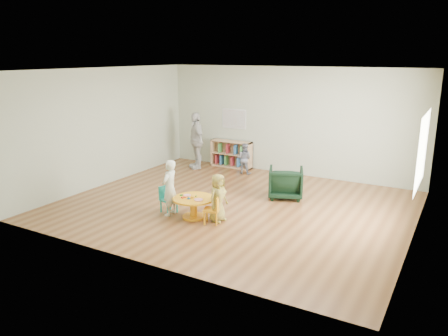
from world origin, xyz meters
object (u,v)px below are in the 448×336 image
toddler (244,159)px  bookshelf (231,154)px  kid_chair_left (168,198)px  armchair (286,183)px  activity_table (194,204)px  child_left (170,188)px  adult_caretaker (196,140)px  kid_chair_right (214,209)px  child_right (218,198)px

toddler → bookshelf: bearing=-41.8°
kid_chair_left → armchair: size_ratio=0.72×
toddler → kid_chair_left: bearing=84.8°
activity_table → armchair: armchair is taller
child_left → adult_caretaker: bearing=-158.4°
kid_chair_right → toddler: size_ratio=0.64×
bookshelf → armchair: size_ratio=1.60×
kid_chair_right → adult_caretaker: adult_caretaker is taller
armchair → child_left: size_ratio=0.67×
kid_chair_right → child_left: bearing=71.9°
bookshelf → child_right: (1.76, -3.79, 0.10)m
armchair → bookshelf: bearing=-58.9°
kid_chair_right → armchair: size_ratio=0.70×
kid_chair_right → toddler: toddler is taller
toddler → adult_caretaker: size_ratio=0.53×
bookshelf → kid_chair_left: bearing=-80.8°
activity_table → child_left: size_ratio=0.73×
kid_chair_left → child_left: 0.32m
armchair → adult_caretaker: 3.40m
kid_chair_left → armchair: bearing=157.1°
bookshelf → child_right: size_ratio=1.29×
armchair → child_right: 2.05m
kid_chair_left → adult_caretaker: bearing=-139.0°
bookshelf → child_right: child_right is taller
activity_table → child_right: child_right is taller
child_left → toddler: child_left is taller
child_left → toddler: size_ratio=1.35×
kid_chair_right → child_right: (0.01, 0.15, 0.18)m
armchair → child_left: child_left is taller
kid_chair_right → kid_chair_left: bearing=66.4°
toddler → adult_caretaker: bearing=-0.3°
child_right → bookshelf: bearing=33.4°
armchair → toddler: bearing=-59.2°
child_right → toddler: (-1.11, 3.30, -0.05)m
bookshelf → child_left: 4.04m
activity_table → toddler: bearing=100.2°
child_left → bookshelf: bearing=-172.2°
child_right → activity_table: bearing=107.3°
child_right → toddler: 3.48m
activity_table → kid_chair_right: bearing=-8.0°
child_left → adult_caretaker: (-1.55, 3.36, 0.23)m
kid_chair_left → toddler: toddler is taller
bookshelf → armchair: bearing=-37.8°
activity_table → kid_chair_right: (0.49, -0.07, 0.00)m
adult_caretaker → kid_chair_left: bearing=-26.4°
activity_table → bookshelf: bearing=108.0°
kid_chair_left → child_right: child_right is taller
kid_chair_left → toddler: (0.02, 3.37, 0.13)m
toddler → activity_table: bearing=95.4°
child_left → child_right: size_ratio=1.20×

